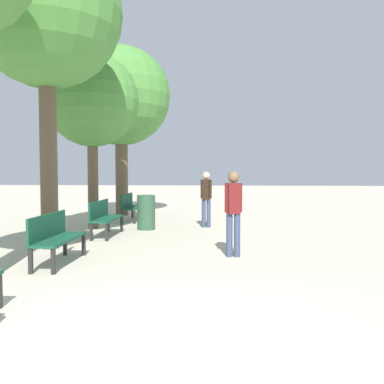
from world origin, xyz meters
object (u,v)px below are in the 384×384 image
object	(u,v)px
bench_row_2	(104,216)
tree_row_2	(92,101)
trash_bin	(146,212)
bench_row_3	(130,205)
tree_row_1	(46,14)
pedestrian_near	(206,196)
tree_row_3	(121,97)
pedestrian_mid	(233,208)
bench_row_1	(54,235)

from	to	relation	value
bench_row_2	tree_row_2	distance (m)	3.34
trash_bin	bench_row_3	bearing A→B (deg)	113.76
tree_row_1	trash_bin	xyz separation A→B (m)	(1.50, 2.87, -4.29)
tree_row_1	pedestrian_near	world-z (taller)	tree_row_1
tree_row_3	trash_bin	world-z (taller)	tree_row_3
bench_row_2	trash_bin	world-z (taller)	trash_bin
tree_row_3	pedestrian_mid	size ratio (longest dim) A/B	3.72
tree_row_1	tree_row_3	world-z (taller)	tree_row_1
tree_row_1	pedestrian_near	xyz separation A→B (m)	(3.10, 3.42, -3.86)
bench_row_1	bench_row_2	distance (m)	3.09
bench_row_1	trash_bin	xyz separation A→B (m)	(0.83, 4.29, -0.04)
bench_row_1	pedestrian_near	xyz separation A→B (m)	(2.44, 4.84, 0.39)
bench_row_2	pedestrian_near	size ratio (longest dim) A/B	1.00
bench_row_2	tree_row_1	bearing A→B (deg)	-111.64
tree_row_1	tree_row_2	size ratio (longest dim) A/B	1.32
tree_row_3	trash_bin	distance (m)	5.35
pedestrian_near	bench_row_2	bearing A→B (deg)	-144.43
bench_row_3	pedestrian_mid	xyz separation A→B (m)	(3.08, -5.38, 0.41)
bench_row_3	trash_bin	distance (m)	2.07
bench_row_3	tree_row_2	xyz separation A→B (m)	(-0.66, -1.75, 2.99)
bench_row_2	bench_row_3	size ratio (longest dim) A/B	1.00
bench_row_2	pedestrian_near	distance (m)	3.03
bench_row_3	tree_row_2	bearing A→B (deg)	-110.78
pedestrian_mid	trash_bin	xyz separation A→B (m)	(-2.25, 3.49, -0.45)
bench_row_3	tree_row_2	distance (m)	3.52
pedestrian_near	bench_row_3	bearing A→B (deg)	151.12
bench_row_1	tree_row_1	size ratio (longest dim) A/B	0.25
bench_row_3	tree_row_1	bearing A→B (deg)	-97.93
tree_row_3	pedestrian_near	bearing A→B (deg)	-44.15
bench_row_2	tree_row_3	distance (m)	6.05
bench_row_2	trash_bin	bearing A→B (deg)	55.12
bench_row_2	trash_bin	distance (m)	1.46
tree_row_1	trash_bin	size ratio (longest dim) A/B	6.79
bench_row_3	pedestrian_mid	bearing A→B (deg)	-60.20
tree_row_3	pedestrian_mid	distance (m)	8.62
tree_row_1	pedestrian_near	bearing A→B (deg)	47.75
tree_row_2	pedestrian_near	distance (m)	4.06
tree_row_3	pedestrian_near	xyz separation A→B (m)	(3.10, -3.01, -3.28)
trash_bin	bench_row_1	bearing A→B (deg)	-101.01
bench_row_3	pedestrian_near	distance (m)	2.81
bench_row_3	tree_row_1	distance (m)	6.42
pedestrian_near	tree_row_2	bearing A→B (deg)	-172.61
tree_row_1	tree_row_2	bearing A→B (deg)	90.00
bench_row_2	tree_row_1	world-z (taller)	tree_row_1
tree_row_1	pedestrian_mid	world-z (taller)	tree_row_1
tree_row_1	trash_bin	bearing A→B (deg)	62.43
bench_row_1	tree_row_2	world-z (taller)	tree_row_2
pedestrian_near	tree_row_3	bearing A→B (deg)	135.85
bench_row_1	bench_row_3	world-z (taller)	same
bench_row_1	pedestrian_mid	bearing A→B (deg)	14.50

